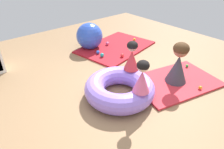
{
  "coord_description": "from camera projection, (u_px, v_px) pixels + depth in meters",
  "views": [
    {
      "loc": [
        -1.89,
        -2.11,
        2.17
      ],
      "look_at": [
        0.03,
        0.18,
        0.35
      ],
      "focal_mm": 32.59,
      "sensor_mm": 36.0,
      "label": 1
    }
  ],
  "objects": [
    {
      "name": "gym_mat_far_right",
      "position": [
        175.0,
        82.0,
        3.91
      ],
      "size": [
        1.8,
        1.41,
        0.04
      ],
      "primitive_type": "cube",
      "rotation": [
        0.0,
        0.0,
        -0.24
      ],
      "color": "red",
      "rests_on": "ground"
    },
    {
      "name": "gym_mat_center_rear",
      "position": [
        116.0,
        47.0,
        5.31
      ],
      "size": [
        2.09,
        1.62,
        0.04
      ],
      "primitive_type": "cube",
      "rotation": [
        0.0,
        0.0,
        0.19
      ],
      "color": "#B21923",
      "rests_on": "ground"
    },
    {
      "name": "play_ball_orange",
      "position": [
        200.0,
        88.0,
        3.65
      ],
      "size": [
        0.06,
        0.06,
        0.06
      ],
      "primitive_type": "sphere",
      "color": "orange",
      "rests_on": "gym_mat_far_right"
    },
    {
      "name": "play_ball_red",
      "position": [
        122.0,
        55.0,
        4.76
      ],
      "size": [
        0.08,
        0.08,
        0.08
      ],
      "primitive_type": "sphere",
      "color": "red",
      "rests_on": "gym_mat_center_rear"
    },
    {
      "name": "play_ball_green",
      "position": [
        187.0,
        66.0,
        4.34
      ],
      "size": [
        0.06,
        0.06,
        0.06
      ],
      "primitive_type": "sphere",
      "color": "green",
      "rests_on": "gym_mat_far_right"
    },
    {
      "name": "child_in_pink",
      "position": [
        142.0,
        77.0,
        2.98
      ],
      "size": [
        0.37,
        0.37,
        0.52
      ],
      "rotation": [
        0.0,
        0.0,
        0.95
      ],
      "color": "#E5608E",
      "rests_on": "inflatable_cushion"
    },
    {
      "name": "ground_plane",
      "position": [
        117.0,
        96.0,
        3.55
      ],
      "size": [
        8.0,
        8.0,
        0.0
      ],
      "primitive_type": "plane",
      "color": "#93704C"
    },
    {
      "name": "child_in_red",
      "position": [
        132.0,
        56.0,
        3.56
      ],
      "size": [
        0.29,
        0.29,
        0.53
      ],
      "rotation": [
        0.0,
        0.0,
        0.06
      ],
      "color": "red",
      "rests_on": "inflatable_cushion"
    },
    {
      "name": "play_ball_yellow",
      "position": [
        134.0,
        39.0,
        5.64
      ],
      "size": [
        0.07,
        0.07,
        0.07
      ],
      "primitive_type": "sphere",
      "color": "yellow",
      "rests_on": "gym_mat_center_rear"
    },
    {
      "name": "play_ball_pink",
      "position": [
        107.0,
        43.0,
        5.36
      ],
      "size": [
        0.09,
        0.09,
        0.09
      ],
      "primitive_type": "sphere",
      "color": "pink",
      "rests_on": "gym_mat_center_rear"
    },
    {
      "name": "inflatable_cushion",
      "position": [
        120.0,
        88.0,
        3.46
      ],
      "size": [
        1.2,
        1.2,
        0.34
      ],
      "primitive_type": "torus",
      "color": "#9975EA",
      "rests_on": "ground"
    },
    {
      "name": "play_ball_teal",
      "position": [
        102.0,
        55.0,
        4.76
      ],
      "size": [
        0.09,
        0.09,
        0.09
      ],
      "primitive_type": "sphere",
      "color": "teal",
      "rests_on": "gym_mat_center_rear"
    },
    {
      "name": "adult_seated",
      "position": [
        178.0,
        63.0,
        3.7
      ],
      "size": [
        0.53,
        0.53,
        0.78
      ],
      "rotation": [
        0.0,
        0.0,
        5.14
      ],
      "color": "#383842",
      "rests_on": "gym_mat_far_right"
    },
    {
      "name": "play_ball_blue",
      "position": [
        98.0,
        52.0,
        4.9
      ],
      "size": [
        0.09,
        0.09,
        0.09
      ],
      "primitive_type": "sphere",
      "color": "blue",
      "rests_on": "gym_mat_center_rear"
    },
    {
      "name": "exercise_ball_large",
      "position": [
        89.0,
        36.0,
        5.13
      ],
      "size": [
        0.66,
        0.66,
        0.66
      ],
      "primitive_type": "sphere",
      "color": "blue",
      "rests_on": "ground"
    }
  ]
}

